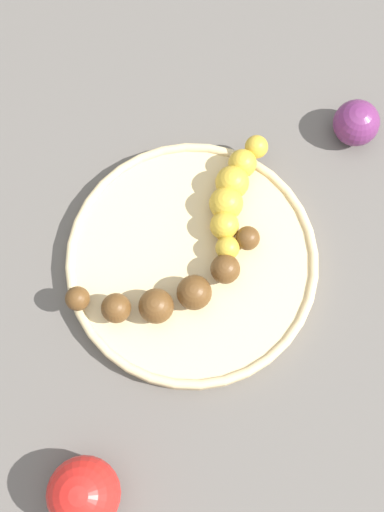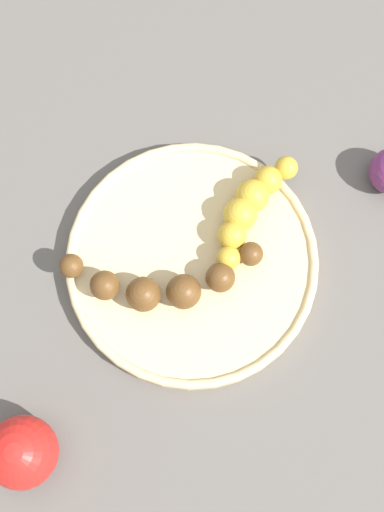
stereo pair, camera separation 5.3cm
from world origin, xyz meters
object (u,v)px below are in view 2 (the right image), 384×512
(banana_overripe, at_px, (163,283))
(apple_red, at_px, (22,452))
(banana_spotted, at_px, (249,207))
(fruit_bowl, at_px, (192,262))

(banana_overripe, height_order, apple_red, apple_red)
(banana_spotted, height_order, apple_red, apple_red)
(fruit_bowl, distance_m, banana_overripe, 0.05)
(fruit_bowl, distance_m, apple_red, 0.26)
(banana_spotted, bearing_deg, apple_red, 80.25)
(banana_overripe, bearing_deg, banana_spotted, 128.38)
(banana_overripe, relative_size, banana_spotted, 1.49)
(fruit_bowl, xyz_separation_m, banana_spotted, (0.05, 0.07, 0.03))
(fruit_bowl, bearing_deg, banana_overripe, -123.02)
(banana_overripe, xyz_separation_m, apple_red, (-0.09, -0.19, -0.00))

